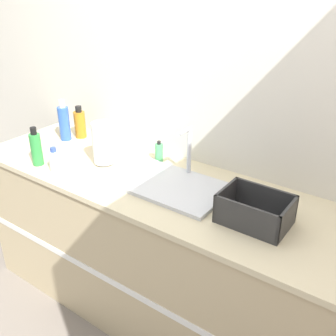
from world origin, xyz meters
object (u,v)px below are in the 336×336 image
at_px(bottle_blue, 64,122).
at_px(bottle_green, 36,148).
at_px(sink, 171,183).
at_px(paper_towel_roll, 103,143).
at_px(bottle_amber, 80,124).
at_px(dish_rack, 255,212).
at_px(soap_dispenser, 159,152).
at_px(bottle_clear, 55,160).

xyz_separation_m(bottle_blue, bottle_green, (0.16, -0.35, -0.02)).
distance_m(sink, bottle_green, 0.81).
xyz_separation_m(paper_towel_roll, bottle_amber, (-0.41, 0.21, -0.03)).
distance_m(paper_towel_roll, dish_rack, 0.96).
height_order(bottle_green, soap_dispenser, bottle_green).
distance_m(paper_towel_roll, bottle_amber, 0.46).
distance_m(bottle_clear, bottle_green, 0.15).
relative_size(bottle_amber, soap_dispenser, 1.72).
relative_size(paper_towel_roll, bottle_amber, 1.16).
distance_m(bottle_green, bottle_amber, 0.45).
bearing_deg(paper_towel_roll, dish_rack, -3.16).
height_order(sink, paper_towel_roll, sink).
bearing_deg(bottle_amber, bottle_blue, -117.96).
bearing_deg(soap_dispenser, dish_rack, -20.19).
height_order(sink, bottle_blue, sink).
xyz_separation_m(sink, paper_towel_roll, (-0.47, -0.00, 0.11)).
bearing_deg(soap_dispenser, sink, -41.73).
bearing_deg(bottle_clear, soap_dispenser, 47.97).
distance_m(sink, paper_towel_roll, 0.48).
distance_m(dish_rack, bottle_amber, 1.40).
relative_size(dish_rack, bottle_blue, 1.12).
bearing_deg(bottle_blue, bottle_clear, -48.36).
distance_m(dish_rack, bottle_clear, 1.13).
distance_m(bottle_green, soap_dispenser, 0.70).
relative_size(bottle_blue, bottle_green, 1.19).
xyz_separation_m(dish_rack, bottle_amber, (-1.37, 0.26, 0.04)).
bearing_deg(paper_towel_roll, bottle_blue, 165.68).
bearing_deg(dish_rack, bottle_green, -171.95).
xyz_separation_m(bottle_clear, bottle_green, (-0.14, -0.01, 0.04)).
bearing_deg(bottle_amber, bottle_green, -75.39).
height_order(sink, bottle_green, sink).
height_order(sink, dish_rack, sink).
relative_size(bottle_clear, soap_dispenser, 1.13).
bearing_deg(sink, bottle_amber, 166.98).
height_order(bottle_blue, bottle_green, bottle_blue).
bearing_deg(bottle_clear, paper_towel_roll, 55.23).
height_order(bottle_clear, soap_dispenser, bottle_clear).
bearing_deg(bottle_amber, paper_towel_roll, -26.58).
height_order(paper_towel_roll, dish_rack, paper_towel_roll).
xyz_separation_m(paper_towel_roll, bottle_blue, (-0.46, 0.12, -0.01)).
distance_m(sink, bottle_clear, 0.67).
relative_size(sink, bottle_clear, 4.07).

